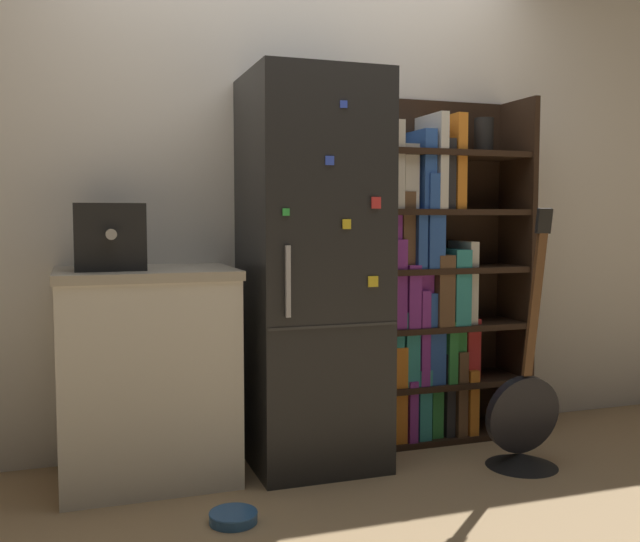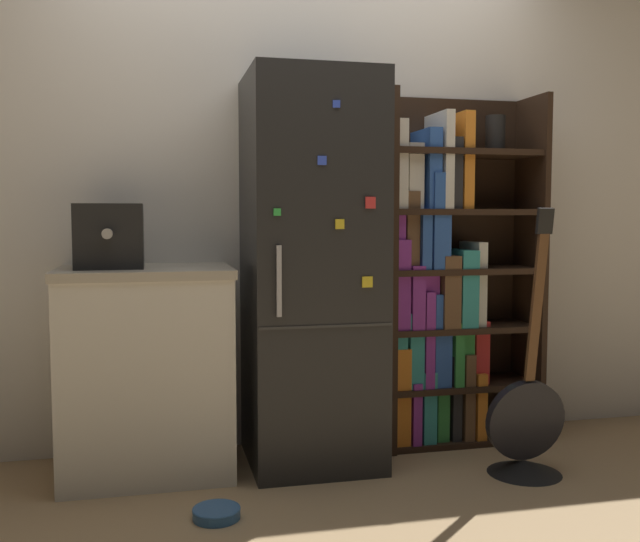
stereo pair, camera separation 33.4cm
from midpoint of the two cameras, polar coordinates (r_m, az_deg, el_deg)
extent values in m
plane|color=tan|center=(3.38, 2.80, -15.71)|extent=(16.00, 16.00, 0.00)
cube|color=white|center=(3.63, 0.81, 6.60)|extent=(8.00, 0.05, 2.60)
cube|color=black|center=(3.32, 2.17, -0.03)|extent=(0.60, 0.61, 1.81)
cube|color=#333333|center=(3.05, 3.69, -4.47)|extent=(0.59, 0.01, 0.01)
cube|color=#B2B2B7|center=(2.96, -0.09, -0.83)|extent=(0.02, 0.02, 0.30)
cube|color=yellow|center=(3.08, 6.91, -0.89)|extent=(0.05, 0.01, 0.05)
cube|color=yellow|center=(3.03, 4.76, 3.76)|extent=(0.04, 0.02, 0.04)
cube|color=blue|center=(3.02, 3.37, 8.84)|extent=(0.04, 0.01, 0.04)
cube|color=blue|center=(3.06, 4.54, 13.21)|extent=(0.03, 0.01, 0.03)
cube|color=green|center=(2.96, -0.22, 4.74)|extent=(0.03, 0.01, 0.03)
cube|color=red|center=(3.08, 7.18, 5.45)|extent=(0.05, 0.02, 0.05)
cube|color=black|center=(3.57, 7.85, -0.05)|extent=(0.03, 0.34, 1.77)
cube|color=black|center=(3.93, 18.73, 0.16)|extent=(0.03, 0.34, 1.77)
cube|color=black|center=(3.87, 12.51, 0.23)|extent=(0.82, 0.03, 1.77)
cube|color=black|center=(3.90, 13.31, -12.82)|extent=(0.76, 0.31, 0.03)
cube|color=black|center=(3.82, 13.39, -8.80)|extent=(0.76, 0.31, 0.03)
cube|color=black|center=(3.77, 13.47, -4.42)|extent=(0.76, 0.31, 0.03)
cube|color=black|center=(3.73, 13.55, 0.06)|extent=(0.76, 0.31, 0.03)
cube|color=black|center=(3.72, 13.63, 4.59)|extent=(0.76, 0.31, 0.03)
cube|color=black|center=(3.74, 13.71, 9.12)|extent=(0.76, 0.31, 0.03)
cube|color=orange|center=(3.70, 8.63, -9.56)|extent=(0.07, 0.29, 0.48)
cube|color=purple|center=(3.74, 9.63, -10.78)|extent=(0.05, 0.29, 0.31)
cube|color=teal|center=(3.76, 10.68, -10.33)|extent=(0.07, 0.27, 0.36)
cube|color=#338C3F|center=(3.80, 11.70, -10.35)|extent=(0.06, 0.25, 0.34)
cube|color=#262628|center=(3.81, 12.73, -9.58)|extent=(0.05, 0.25, 0.43)
cube|color=brown|center=(3.84, 13.59, -9.45)|extent=(0.05, 0.28, 0.44)
cube|color=orange|center=(3.88, 14.44, -10.08)|extent=(0.05, 0.28, 0.34)
cube|color=teal|center=(3.65, 8.51, -6.54)|extent=(0.05, 0.28, 0.32)
cube|color=teal|center=(3.67, 9.66, -6.04)|extent=(0.07, 0.28, 0.38)
cube|color=purple|center=(3.69, 10.62, -5.19)|extent=(0.05, 0.29, 0.48)
cube|color=#2D59B2|center=(3.72, 11.70, -5.26)|extent=(0.09, 0.26, 0.47)
cube|color=#338C3F|center=(3.76, 12.82, -6.26)|extent=(0.05, 0.28, 0.32)
cube|color=#338C3F|center=(3.80, 13.64, -6.24)|extent=(0.05, 0.24, 0.31)
cube|color=red|center=(3.83, 14.68, -6.12)|extent=(0.07, 0.22, 0.32)
cube|color=purple|center=(3.61, 8.66, -0.97)|extent=(0.07, 0.29, 0.44)
cube|color=purple|center=(3.63, 9.81, -1.96)|extent=(0.07, 0.28, 0.31)
cube|color=purple|center=(3.67, 10.87, -1.31)|extent=(0.08, 0.23, 0.39)
cube|color=brown|center=(3.70, 12.27, -1.51)|extent=(0.09, 0.30, 0.36)
cube|color=teal|center=(3.74, 13.65, -1.28)|extent=(0.09, 0.28, 0.39)
cube|color=silver|center=(3.78, 14.61, -0.94)|extent=(0.05, 0.24, 0.42)
cube|color=purple|center=(3.59, 8.55, 3.98)|extent=(0.04, 0.25, 0.47)
cube|color=brown|center=(3.61, 9.50, 3.24)|extent=(0.07, 0.24, 0.38)
cube|color=#2D59B2|center=(3.63, 10.42, 2.57)|extent=(0.05, 0.28, 0.30)
cube|color=#2D59B2|center=(3.66, 11.54, 3.93)|extent=(0.09, 0.29, 0.47)
cube|color=silver|center=(3.59, 8.69, 8.35)|extent=(0.05, 0.26, 0.43)
cube|color=silver|center=(3.62, 9.78, 7.43)|extent=(0.08, 0.23, 0.32)
cube|color=#2D59B2|center=(3.66, 11.08, 7.96)|extent=(0.07, 0.28, 0.39)
cube|color=silver|center=(3.68, 12.09, 8.58)|extent=(0.04, 0.29, 0.48)
cube|color=#262628|center=(3.71, 12.79, 7.56)|extent=(0.05, 0.26, 0.35)
cube|color=orange|center=(3.74, 13.60, 8.50)|extent=(0.05, 0.27, 0.48)
cylinder|color=black|center=(3.84, 16.33, 10.52)|extent=(0.10, 0.10, 0.18)
cube|color=silver|center=(3.30, -10.86, -8.18)|extent=(0.74, 0.56, 0.89)
cube|color=#B2A893|center=(3.23, -10.98, -0.07)|extent=(0.76, 0.58, 0.04)
cube|color=black|center=(3.20, -13.66, 2.73)|extent=(0.29, 0.25, 0.28)
cylinder|color=#A5A39E|center=(3.04, -13.69, 2.91)|extent=(0.04, 0.06, 0.04)
cone|color=black|center=(3.51, 18.77, -14.65)|extent=(0.33, 0.33, 0.06)
cylinder|color=black|center=(3.44, 18.86, -11.26)|extent=(0.37, 0.09, 0.37)
cube|color=brown|center=(3.28, 19.75, -2.87)|extent=(0.04, 0.11, 0.66)
cube|color=black|center=(3.21, 20.44, 3.77)|extent=(0.07, 0.04, 0.11)
cylinder|color=#3366A5|center=(2.89, -4.86, -18.81)|extent=(0.18, 0.18, 0.04)
torus|color=#3366A5|center=(2.89, -4.86, -18.53)|extent=(0.19, 0.19, 0.01)
camera|label=1|loc=(0.17, -87.14, 0.22)|focal=40.00mm
camera|label=2|loc=(0.17, 92.86, -0.22)|focal=40.00mm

